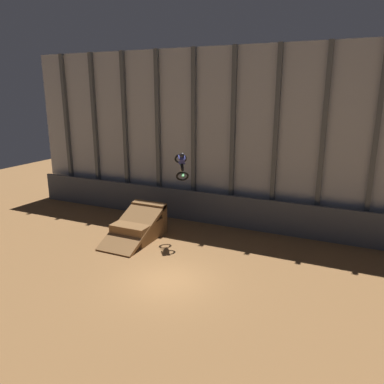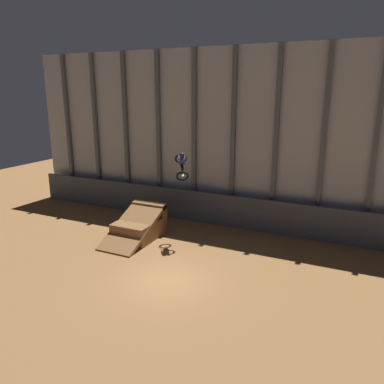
{
  "view_description": "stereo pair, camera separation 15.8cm",
  "coord_description": "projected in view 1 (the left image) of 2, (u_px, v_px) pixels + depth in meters",
  "views": [
    {
      "loc": [
        7.8,
        -14.06,
        8.68
      ],
      "look_at": [
        -1.01,
        4.89,
        3.05
      ],
      "focal_mm": 35.0,
      "sensor_mm": 36.0,
      "label": 1
    },
    {
      "loc": [
        7.94,
        -13.99,
        8.68
      ],
      "look_at": [
        -1.01,
        4.89,
        3.05
      ],
      "focal_mm": 35.0,
      "sensor_mm": 36.0,
      "label": 2
    }
  ],
  "objects": [
    {
      "name": "ground_plane",
      "position": [
        168.0,
        281.0,
        17.74
      ],
      "size": [
        60.0,
        60.0,
        0.0
      ],
      "primitive_type": "plane",
      "color": "olive"
    },
    {
      "name": "arena_back_wall",
      "position": [
        233.0,
        139.0,
        24.22
      ],
      "size": [
        32.0,
        0.4,
        11.43
      ],
      "color": "#A3A8B2",
      "rests_on": "ground_plane"
    },
    {
      "name": "lower_barrier",
      "position": [
        227.0,
        211.0,
        24.68
      ],
      "size": [
        31.36,
        0.2,
        2.12
      ],
      "color": "#474C56",
      "rests_on": "ground_plane"
    },
    {
      "name": "dirt_ramp",
      "position": [
        140.0,
        226.0,
        22.94
      ],
      "size": [
        2.32,
        4.3,
        2.03
      ],
      "color": "brown",
      "rests_on": "ground_plane"
    },
    {
      "name": "rider_bike_solo",
      "position": [
        182.0,
        165.0,
        21.38
      ],
      "size": [
        1.48,
        1.8,
        1.7
      ],
      "rotation": [
        0.6,
        0.0,
        0.54
      ],
      "color": "black"
    }
  ]
}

